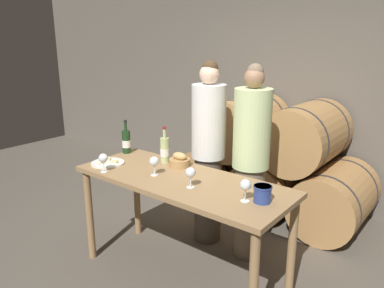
# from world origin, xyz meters

# --- Properties ---
(ground_plane) EXTENTS (10.00, 10.00, 0.00)m
(ground_plane) POSITION_xyz_m (0.00, 0.00, 0.00)
(ground_plane) COLOR #564F44
(stone_wall_back) EXTENTS (10.00, 0.12, 3.20)m
(stone_wall_back) POSITION_xyz_m (0.00, 2.22, 1.60)
(stone_wall_back) COLOR #60594F
(stone_wall_back) RESTS_ON ground_plane
(barrel_stack) EXTENTS (2.15, 0.96, 1.32)m
(barrel_stack) POSITION_xyz_m (0.00, 1.62, 0.59)
(barrel_stack) COLOR #A87A47
(barrel_stack) RESTS_ON ground_plane
(tasting_table) EXTENTS (1.79, 0.70, 0.90)m
(tasting_table) POSITION_xyz_m (0.00, 0.00, 0.78)
(tasting_table) COLOR #99754C
(tasting_table) RESTS_ON ground_plane
(person_left) EXTENTS (0.32, 0.32, 1.77)m
(person_left) POSITION_xyz_m (-0.20, 0.65, 0.91)
(person_left) COLOR #4C4238
(person_left) RESTS_ON ground_plane
(person_right) EXTENTS (0.32, 0.32, 1.76)m
(person_right) POSITION_xyz_m (0.26, 0.65, 0.90)
(person_right) COLOR #756651
(person_right) RESTS_ON ground_plane
(wine_bottle_red) EXTENTS (0.08, 0.08, 0.32)m
(wine_bottle_red) POSITION_xyz_m (-0.85, 0.19, 1.01)
(wine_bottle_red) COLOR #193819
(wine_bottle_red) RESTS_ON tasting_table
(wine_bottle_white) EXTENTS (0.08, 0.08, 0.33)m
(wine_bottle_white) POSITION_xyz_m (-0.37, 0.21, 1.01)
(wine_bottle_white) COLOR #ADBC7F
(wine_bottle_white) RESTS_ON tasting_table
(blue_crock) EXTENTS (0.13, 0.13, 0.12)m
(blue_crock) POSITION_xyz_m (0.72, 0.00, 0.96)
(blue_crock) COLOR navy
(blue_crock) RESTS_ON tasting_table
(bread_basket) EXTENTS (0.18, 0.18, 0.12)m
(bread_basket) POSITION_xyz_m (-0.19, 0.21, 0.94)
(bread_basket) COLOR #A87F4C
(bread_basket) RESTS_ON tasting_table
(cheese_plate) EXTENTS (0.29, 0.29, 0.04)m
(cheese_plate) POSITION_xyz_m (-0.73, -0.13, 0.90)
(cheese_plate) COLOR white
(cheese_plate) RESTS_ON tasting_table
(wine_glass_far_left) EXTENTS (0.08, 0.08, 0.16)m
(wine_glass_far_left) POSITION_xyz_m (-0.59, -0.28, 1.01)
(wine_glass_far_left) COLOR white
(wine_glass_far_left) RESTS_ON tasting_table
(wine_glass_left) EXTENTS (0.08, 0.08, 0.16)m
(wine_glass_left) POSITION_xyz_m (-0.21, -0.08, 1.01)
(wine_glass_left) COLOR white
(wine_glass_left) RESTS_ON tasting_table
(wine_glass_center) EXTENTS (0.08, 0.08, 0.16)m
(wine_glass_center) POSITION_xyz_m (0.18, -0.10, 1.01)
(wine_glass_center) COLOR white
(wine_glass_center) RESTS_ON tasting_table
(wine_glass_right) EXTENTS (0.08, 0.08, 0.16)m
(wine_glass_right) POSITION_xyz_m (0.62, -0.06, 1.01)
(wine_glass_right) COLOR white
(wine_glass_right) RESTS_ON tasting_table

